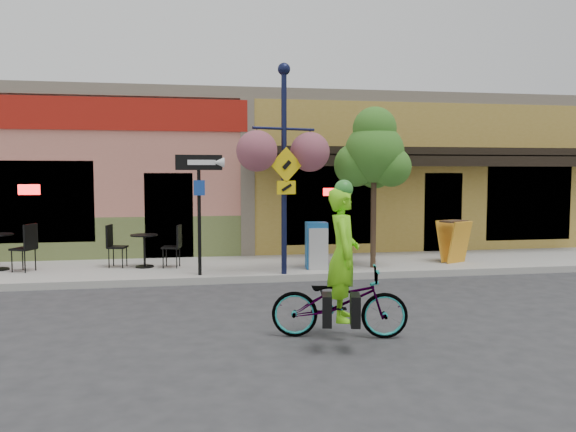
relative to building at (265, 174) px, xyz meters
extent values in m
plane|color=#2D2D30|center=(0.00, -7.50, -2.25)|extent=(90.00, 90.00, 0.00)
cube|color=#9E9B93|center=(0.00, -5.50, -2.17)|extent=(24.00, 3.00, 0.15)
cube|color=#A8A59E|center=(0.00, -6.95, -2.17)|extent=(24.00, 0.12, 0.15)
imported|color=maroon|center=(-0.43, -11.06, -1.75)|extent=(2.00, 1.08, 1.00)
imported|color=#7CF119|center=(-0.38, -11.06, -1.32)|extent=(0.59, 0.76, 1.85)
camera|label=1|loc=(-2.46, -18.55, 0.05)|focal=35.00mm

